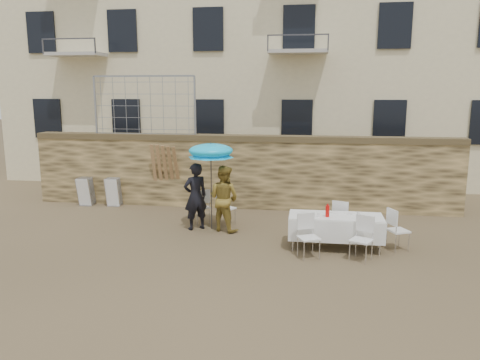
# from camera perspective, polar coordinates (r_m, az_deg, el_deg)

# --- Properties ---
(ground) EXTENTS (80.00, 80.00, 0.00)m
(ground) POSITION_cam_1_polar(r_m,az_deg,el_deg) (9.88, -4.25, -10.34)
(ground) COLOR brown
(ground) RESTS_ON ground
(stone_wall) EXTENTS (13.00, 0.50, 2.20)m
(stone_wall) POSITION_cam_1_polar(r_m,az_deg,el_deg) (14.35, 0.07, 0.96)
(stone_wall) COLOR olive
(stone_wall) RESTS_ON ground
(chain_link_fence) EXTENTS (3.20, 0.06, 1.80)m
(chain_link_fence) POSITION_cam_1_polar(r_m,az_deg,el_deg) (14.88, -11.58, 8.84)
(chain_link_fence) COLOR gray
(chain_link_fence) RESTS_ON stone_wall
(man_suit) EXTENTS (0.76, 0.72, 1.75)m
(man_suit) POSITION_cam_1_polar(r_m,az_deg,el_deg) (12.14, -5.45, -2.01)
(man_suit) COLOR black
(man_suit) RESTS_ON ground
(woman_dress) EXTENTS (1.02, 0.94, 1.70)m
(woman_dress) POSITION_cam_1_polar(r_m,az_deg,el_deg) (11.99, -1.97, -2.25)
(woman_dress) COLOR gold
(woman_dress) RESTS_ON ground
(umbrella) EXTENTS (1.18, 1.18, 2.11)m
(umbrella) POSITION_cam_1_polar(r_m,az_deg,el_deg) (11.94, -3.57, 3.28)
(umbrella) COLOR #3F3F44
(umbrella) RESTS_ON ground
(couple_chair_left) EXTENTS (0.68, 0.68, 0.96)m
(couple_chair_left) POSITION_cam_1_polar(r_m,az_deg,el_deg) (12.75, -4.83, -3.20)
(couple_chair_left) COLOR white
(couple_chair_left) RESTS_ON ground
(couple_chair_right) EXTENTS (0.66, 0.66, 0.96)m
(couple_chair_right) POSITION_cam_1_polar(r_m,az_deg,el_deg) (12.61, -1.73, -3.32)
(couple_chair_right) COLOR white
(couple_chair_right) RESTS_ON ground
(banquet_table) EXTENTS (2.10, 0.85, 0.78)m
(banquet_table) POSITION_cam_1_polar(r_m,az_deg,el_deg) (10.89, 11.61, -4.48)
(banquet_table) COLOR white
(banquet_table) RESTS_ON ground
(soda_bottle) EXTENTS (0.09, 0.09, 0.26)m
(soda_bottle) POSITION_cam_1_polar(r_m,az_deg,el_deg) (10.69, 10.61, -3.76)
(soda_bottle) COLOR red
(soda_bottle) RESTS_ON banquet_table
(table_chair_front_left) EXTENTS (0.64, 0.64, 0.96)m
(table_chair_front_left) POSITION_cam_1_polar(r_m,az_deg,el_deg) (10.22, 8.39, -6.86)
(table_chair_front_left) COLOR white
(table_chair_front_left) RESTS_ON ground
(table_chair_front_right) EXTENTS (0.65, 0.65, 0.96)m
(table_chair_front_right) POSITION_cam_1_polar(r_m,az_deg,el_deg) (10.29, 14.57, -6.99)
(table_chair_front_right) COLOR white
(table_chair_front_right) RESTS_ON ground
(table_chair_back) EXTENTS (0.63, 0.63, 0.96)m
(table_chair_back) POSITION_cam_1_polar(r_m,az_deg,el_deg) (11.74, 12.34, -4.66)
(table_chair_back) COLOR white
(table_chair_back) RESTS_ON ground
(table_chair_side) EXTENTS (0.64, 0.64, 0.96)m
(table_chair_side) POSITION_cam_1_polar(r_m,az_deg,el_deg) (11.22, 18.72, -5.71)
(table_chair_side) COLOR white
(table_chair_side) RESTS_ON ground
(chair_stack_left) EXTENTS (0.46, 0.47, 0.92)m
(chair_stack_left) POSITION_cam_1_polar(r_m,az_deg,el_deg) (15.59, -18.02, -1.18)
(chair_stack_left) COLOR white
(chair_stack_left) RESTS_ON ground
(chair_stack_right) EXTENTS (0.46, 0.40, 0.92)m
(chair_stack_right) POSITION_cam_1_polar(r_m,az_deg,el_deg) (15.21, -14.98, -1.30)
(chair_stack_right) COLOR white
(chair_stack_right) RESTS_ON ground
(wood_planks) EXTENTS (0.70, 0.20, 2.00)m
(wood_planks) POSITION_cam_1_polar(r_m,az_deg,el_deg) (14.61, -9.21, 0.60)
(wood_planks) COLOR #A37749
(wood_planks) RESTS_ON ground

